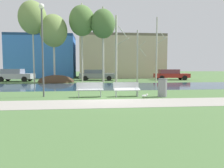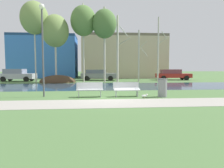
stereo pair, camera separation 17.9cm
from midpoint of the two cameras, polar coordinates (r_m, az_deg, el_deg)
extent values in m
plane|color=#4C703D|center=(22.31, -2.55, -0.05)|extent=(120.00, 120.00, 0.00)
cube|color=#9E998E|center=(10.67, 0.43, -5.15)|extent=(60.00, 2.54, 0.01)
cube|color=#2D475B|center=(20.00, -2.23, -0.58)|extent=(80.00, 7.53, 0.01)
ellipsoid|color=#423021|center=(25.87, -14.10, 0.46)|extent=(4.20, 3.49, 1.69)
cube|color=silver|center=(12.82, -5.57, -1.52)|extent=(1.61, 0.51, 0.05)
cube|color=silver|center=(13.08, -5.60, -0.43)|extent=(1.60, 0.12, 0.40)
cube|color=silver|center=(12.91, -8.48, -2.51)|extent=(0.05, 0.43, 0.45)
cube|color=silver|center=(12.93, -2.66, -2.45)|extent=(0.05, 0.43, 0.45)
cylinder|color=silver|center=(12.83, -8.51, -0.91)|extent=(0.05, 0.28, 0.04)
cylinder|color=silver|center=(12.85, -2.65, -0.86)|extent=(0.05, 0.28, 0.04)
cube|color=silver|center=(13.00, 4.36, -1.43)|extent=(1.61, 0.51, 0.15)
cube|color=silver|center=(13.25, 4.14, -0.35)|extent=(1.60, 0.12, 0.40)
cube|color=silver|center=(12.98, 1.45, -2.42)|extent=(0.05, 0.43, 0.45)
cube|color=silver|center=(13.22, 7.10, -2.33)|extent=(0.05, 0.43, 0.45)
cylinder|color=silver|center=(12.90, 1.48, -0.84)|extent=(0.05, 0.28, 0.04)
cylinder|color=silver|center=(13.14, 7.16, -0.77)|extent=(0.05, 0.28, 0.04)
cylinder|color=gray|center=(13.23, 13.71, -1.01)|extent=(0.54, 0.54, 1.10)
torus|color=#494A4C|center=(13.19, 13.75, 1.23)|extent=(0.56, 0.56, 0.04)
ellipsoid|color=white|center=(12.60, 9.02, -3.18)|extent=(0.32, 0.15, 0.15)
sphere|color=white|center=(12.62, 9.67, -2.83)|extent=(0.10, 0.10, 0.10)
cone|color=gold|center=(12.64, 9.92, -2.83)|extent=(0.06, 0.03, 0.03)
cylinder|color=gold|center=(12.58, 9.12, -3.51)|extent=(0.01, 0.01, 0.10)
cylinder|color=gold|center=(12.64, 9.06, -3.47)|extent=(0.01, 0.01, 0.10)
cylinder|color=#4C4C51|center=(13.54, -17.62, 7.75)|extent=(0.10, 0.10, 5.21)
sphere|color=white|center=(13.97, -17.91, 19.11)|extent=(0.32, 0.32, 0.32)
cylinder|color=beige|center=(26.34, -19.71, 10.66)|extent=(0.15, 0.15, 9.42)
ellipsoid|color=olive|center=(26.75, -19.87, 16.28)|extent=(3.10, 3.10, 3.72)
cylinder|color=#BCB7A8|center=(25.96, -14.64, 8.89)|extent=(0.21, 0.21, 7.63)
ellipsoid|color=olive|center=(26.21, -14.74, 13.55)|extent=(3.12, 3.12, 3.74)
cylinder|color=beige|center=(25.82, -7.42, 10.79)|extent=(0.17, 0.17, 9.21)
ellipsoid|color=#567A3D|center=(26.22, -7.48, 16.40)|extent=(2.97, 2.97, 3.56)
cylinder|color=#BCB7A8|center=(25.15, -1.81, 10.35)|extent=(0.23, 0.23, 8.65)
ellipsoid|color=#4C7038|center=(25.51, -1.83, 15.77)|extent=(2.79, 2.79, 3.35)
cylinder|color=beige|center=(25.65, 1.71, 9.32)|extent=(0.25, 0.25, 7.83)
cylinder|color=beige|center=(26.45, 3.47, 11.27)|extent=(1.23, 1.74, 0.71)
cylinder|color=beige|center=(25.33, 3.38, 13.86)|extent=(1.20, 1.17, 1.06)
cylinder|color=#BCB7A8|center=(26.02, 7.37, 7.41)|extent=(0.18, 0.18, 6.20)
cylinder|color=#BCB7A8|center=(26.66, 8.47, 10.29)|extent=(0.76, 1.08, 0.81)
cylinder|color=#BCB7A8|center=(25.62, 8.88, 8.32)|extent=(1.03, 1.00, 0.91)
cylinder|color=#BCB7A8|center=(26.95, 12.41, 8.96)|extent=(0.19, 0.19, 7.81)
cylinder|color=#BCB7A8|center=(27.79, 13.65, 11.25)|extent=(1.00, 1.42, 0.89)
cylinder|color=#BCB7A8|center=(26.75, 14.06, 12.53)|extent=(1.13, 1.10, 0.78)
cube|color=#B2B5BC|center=(29.18, -23.69, 1.94)|extent=(4.39, 2.18, 0.66)
cube|color=gray|center=(29.30, -24.34, 3.13)|extent=(2.51, 1.79, 0.57)
cylinder|color=black|center=(29.50, -20.48, 1.43)|extent=(0.66, 0.28, 0.64)
cylinder|color=black|center=(27.82, -21.77, 1.21)|extent=(0.66, 0.28, 0.64)
cylinder|color=black|center=(30.59, -25.41, 1.37)|extent=(0.66, 0.28, 0.64)
cylinder|color=black|center=(28.97, -26.93, 1.16)|extent=(0.66, 0.28, 0.64)
cube|color=slate|center=(28.64, -3.30, 2.26)|extent=(4.85, 2.27, 0.64)
cube|color=slate|center=(28.64, -4.06, 3.36)|extent=(2.77, 1.86, 0.47)
cylinder|color=black|center=(29.53, -0.19, 1.72)|extent=(0.66, 0.28, 0.64)
cylinder|color=black|center=(27.68, -0.20, 1.53)|extent=(0.66, 0.28, 0.64)
cylinder|color=black|center=(29.70, -6.19, 1.71)|extent=(0.66, 0.28, 0.64)
cylinder|color=black|center=(27.86, -6.59, 1.52)|extent=(0.66, 0.28, 0.64)
cube|color=maroon|center=(30.73, 16.20, 2.18)|extent=(4.83, 2.23, 0.57)
cube|color=brown|center=(30.61, 15.55, 3.25)|extent=(2.76, 1.82, 0.57)
cylinder|color=black|center=(32.07, 18.39, 1.71)|extent=(0.66, 0.28, 0.64)
cylinder|color=black|center=(30.36, 19.47, 1.54)|extent=(0.66, 0.28, 0.64)
cylinder|color=black|center=(31.23, 13.00, 1.76)|extent=(0.66, 0.28, 0.64)
cylinder|color=black|center=(29.47, 13.79, 1.58)|extent=(0.66, 0.28, 0.64)
cube|color=#3870C6|center=(38.43, -17.29, 6.68)|extent=(10.63, 6.55, 6.66)
cube|color=navy|center=(38.73, -17.42, 11.90)|extent=(10.63, 6.55, 0.40)
cube|color=#BCAD8E|center=(37.44, 2.77, 6.86)|extent=(13.52, 9.44, 6.56)
cube|color=#675F4E|center=(37.74, 2.79, 12.15)|extent=(13.52, 9.44, 0.40)
camera|label=1|loc=(0.09, -89.61, 0.03)|focal=34.23mm
camera|label=2|loc=(0.09, 90.39, -0.03)|focal=34.23mm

